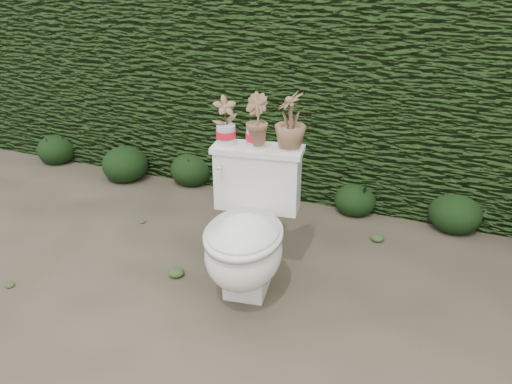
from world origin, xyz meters
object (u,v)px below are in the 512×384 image
at_px(potted_plant_left, 226,122).
at_px(potted_plant_right, 290,123).
at_px(toilet, 247,235).
at_px(potted_plant_center, 256,122).

relative_size(potted_plant_left, potted_plant_right, 0.85).
bearing_deg(toilet, potted_plant_right, 53.67).
relative_size(potted_plant_left, potted_plant_center, 0.92).
relative_size(toilet, potted_plant_left, 3.06).
distance_m(toilet, potted_plant_center, 0.61).
bearing_deg(potted_plant_center, potted_plant_right, -130.45).
xyz_separation_m(toilet, potted_plant_right, (0.14, 0.26, 0.57)).
distance_m(toilet, potted_plant_left, 0.62).
height_order(toilet, potted_plant_center, potted_plant_center).
distance_m(toilet, potted_plant_right, 0.64).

